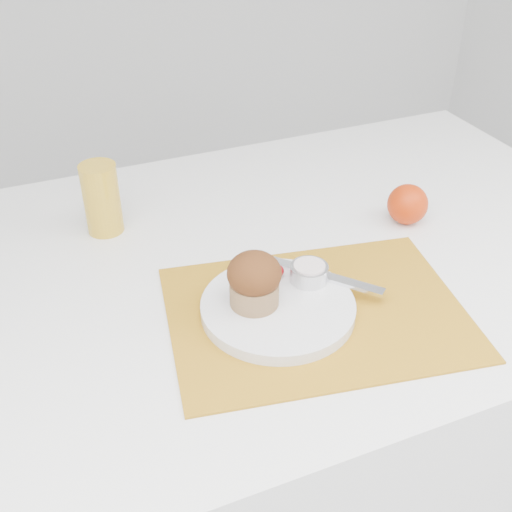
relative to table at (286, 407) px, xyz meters
name	(u,v)px	position (x,y,z in m)	size (l,w,h in m)	color
table	(286,407)	(0.00, 0.00, 0.00)	(1.20, 0.80, 0.75)	white
placemat	(316,312)	(-0.04, -0.16, 0.38)	(0.42, 0.31, 0.00)	#AF7618
plate	(278,308)	(-0.09, -0.14, 0.39)	(0.22, 0.22, 0.02)	silver
ramekin	(309,273)	(-0.03, -0.11, 0.41)	(0.06, 0.06, 0.02)	silver
cream	(309,266)	(-0.03, -0.11, 0.42)	(0.05, 0.05, 0.01)	silver
raspberry_near	(277,271)	(-0.06, -0.08, 0.41)	(0.02, 0.02, 0.02)	#620207
raspberry_far	(296,271)	(-0.04, -0.09, 0.40)	(0.02, 0.02, 0.02)	#54020E
butter_knife	(314,273)	(-0.01, -0.10, 0.40)	(0.22, 0.02, 0.01)	silver
orange	(408,204)	(0.22, 0.00, 0.41)	(0.07, 0.07, 0.07)	#C03106
juice_glass	(102,199)	(-0.27, 0.18, 0.44)	(0.06, 0.06, 0.12)	gold
muffin	(254,280)	(-0.12, -0.13, 0.44)	(0.08, 0.08, 0.08)	#957048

